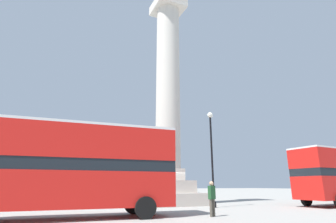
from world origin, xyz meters
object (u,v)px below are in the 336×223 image
monument_column (168,108)px  pedestrian_near_lamp (212,197)px  equestrian_statue (42,183)px  bus_b (68,165)px  street_lamp (212,152)px

monument_column → pedestrian_near_lamp: monument_column is taller
equestrian_statue → pedestrian_near_lamp: equestrian_statue is taller
bus_b → street_lamp: street_lamp is taller
monument_column → street_lamp: size_ratio=2.89×
monument_column → equestrian_statue: (-9.25, 2.97, -6.30)m
equestrian_statue → pedestrian_near_lamp: size_ratio=3.52×
monument_column → bus_b: 11.76m
street_lamp → pedestrian_near_lamp: street_lamp is taller
bus_b → equestrian_statue: equestrian_statue is taller
monument_column → pedestrian_near_lamp: (-1.39, -8.24, -7.06)m
pedestrian_near_lamp → street_lamp: bearing=-150.0°
bus_b → equestrian_statue: bearing=101.3°
street_lamp → pedestrian_near_lamp: 6.34m
equestrian_statue → pedestrian_near_lamp: 13.71m
bus_b → pedestrian_near_lamp: size_ratio=6.07×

